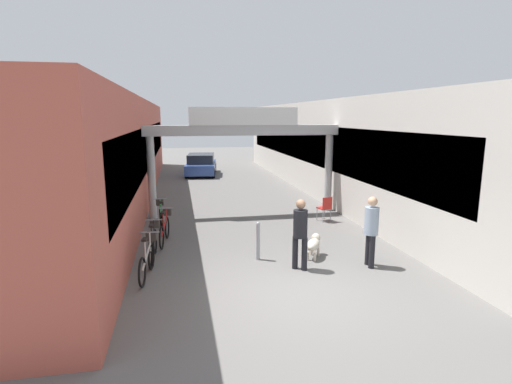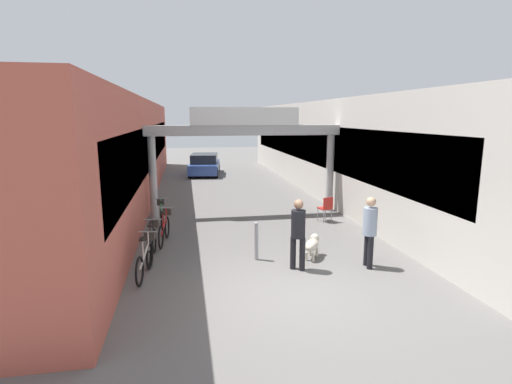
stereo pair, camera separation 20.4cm
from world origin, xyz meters
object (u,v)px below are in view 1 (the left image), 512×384
at_px(pedestrian_companion, 371,227).
at_px(parked_car_blue, 201,165).
at_px(dog_on_leash, 314,244).
at_px(bicycle_silver_nearest, 148,258).
at_px(cafe_chair_red_nearer, 325,207).
at_px(bicycle_red_third, 165,228).
at_px(bollard_post_metal, 258,241).
at_px(pedestrian_with_dog, 300,230).
at_px(bicycle_green_farthest, 161,216).
at_px(bicycle_black_second, 153,242).

xyz_separation_m(pedestrian_companion, parked_car_blue, (-3.16, 16.64, -0.37)).
height_order(dog_on_leash, bicycle_silver_nearest, bicycle_silver_nearest).
distance_m(bicycle_silver_nearest, cafe_chair_red_nearer, 6.96).
distance_m(bicycle_red_third, bollard_post_metal, 3.09).
distance_m(cafe_chair_red_nearer, parked_car_blue, 12.88).
bearing_deg(pedestrian_companion, bicycle_silver_nearest, 175.37).
distance_m(bicycle_silver_nearest, parked_car_blue, 16.35).
height_order(bicycle_silver_nearest, bollard_post_metal, bollard_post_metal).
xyz_separation_m(bicycle_silver_nearest, cafe_chair_red_nearer, (5.80, 3.85, 0.10)).
xyz_separation_m(pedestrian_companion, dog_on_leash, (-1.15, 0.88, -0.65)).
distance_m(bicycle_red_third, cafe_chair_red_nearer, 5.65).
relative_size(dog_on_leash, bicycle_silver_nearest, 0.48).
height_order(pedestrian_with_dog, pedestrian_companion, pedestrian_companion).
relative_size(bicycle_red_third, bicycle_green_farthest, 1.00).
distance_m(pedestrian_companion, bicycle_red_third, 5.85).
bearing_deg(pedestrian_with_dog, bicycle_silver_nearest, 175.37).
height_order(dog_on_leash, bollard_post_metal, bollard_post_metal).
distance_m(bicycle_green_farthest, parked_car_blue, 12.42).
height_order(pedestrian_with_dog, bicycle_red_third, pedestrian_with_dog).
xyz_separation_m(pedestrian_with_dog, bicycle_silver_nearest, (-3.58, 0.29, -0.56)).
height_order(bollard_post_metal, parked_car_blue, parked_car_blue).
xyz_separation_m(pedestrian_with_dog, cafe_chair_red_nearer, (2.22, 4.14, -0.46)).
bearing_deg(bicycle_black_second, bicycle_red_third, 78.88).
xyz_separation_m(dog_on_leash, bicycle_green_farthest, (-4.04, 3.51, 0.07)).
distance_m(pedestrian_companion, bollard_post_metal, 2.85).
bearing_deg(bicycle_silver_nearest, parked_car_blue, 82.32).
bearing_deg(dog_on_leash, pedestrian_with_dog, -129.83).
distance_m(pedestrian_companion, cafe_chair_red_nearer, 4.33).
bearing_deg(bicycle_black_second, parked_car_blue, 81.94).
bearing_deg(bicycle_red_third, cafe_chair_red_nearer, 13.81).
height_order(pedestrian_with_dog, bicycle_silver_nearest, pedestrian_with_dog).
relative_size(pedestrian_companion, cafe_chair_red_nearer, 1.98).
relative_size(pedestrian_with_dog, pedestrian_companion, 0.99).
height_order(bicycle_black_second, parked_car_blue, parked_car_blue).
height_order(pedestrian_companion, bollard_post_metal, pedestrian_companion).
xyz_separation_m(bicycle_green_farthest, parked_car_blue, (2.03, 12.25, 0.21)).
bearing_deg(bollard_post_metal, parked_car_blue, 91.97).
bearing_deg(bicycle_green_farthest, bicycle_red_third, -83.74).
distance_m(dog_on_leash, bollard_post_metal, 1.49).
bearing_deg(cafe_chair_red_nearer, bicycle_silver_nearest, -146.46).
bearing_deg(bicycle_silver_nearest, bicycle_red_third, 82.76).
relative_size(bollard_post_metal, parked_car_blue, 0.24).
height_order(pedestrian_companion, bicycle_black_second, pedestrian_companion).
height_order(bicycle_red_third, cafe_chair_red_nearer, bicycle_red_third).
bearing_deg(dog_on_leash, bollard_post_metal, 175.67).
height_order(dog_on_leash, bicycle_red_third, bicycle_red_third).
xyz_separation_m(bicycle_black_second, cafe_chair_red_nearer, (5.75, 2.68, 0.10)).
distance_m(pedestrian_with_dog, bicycle_green_farthest, 5.48).
bearing_deg(bicycle_black_second, pedestrian_with_dog, -22.41).
xyz_separation_m(pedestrian_companion, bicycle_black_second, (-5.29, 1.60, -0.58)).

